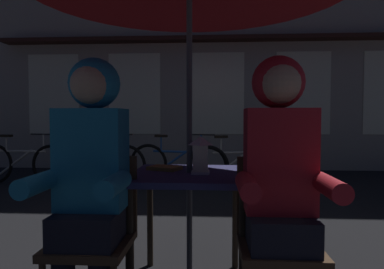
{
  "coord_description": "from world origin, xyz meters",
  "views": [
    {
      "loc": [
        0.15,
        -2.14,
        1.08
      ],
      "look_at": [
        0.0,
        0.27,
        0.97
      ],
      "focal_mm": 32.15,
      "sensor_mm": 36.0,
      "label": 1
    }
  ],
  "objects_px": {
    "cafe_table": "(189,188)",
    "bicycle_fourth": "(238,165)",
    "lantern": "(201,154)",
    "bicycle_third": "(178,164)",
    "bicycle_nearest": "(22,163)",
    "person_left_hooded": "(90,164)",
    "bicycle_second": "(99,163)",
    "chair_right": "(277,233)",
    "chair_left": "(95,229)",
    "person_right_hooded": "(280,166)",
    "book": "(165,168)"
  },
  "relations": [
    {
      "from": "person_left_hooded",
      "to": "person_right_hooded",
      "type": "xyz_separation_m",
      "value": [
        0.96,
        0.0,
        0.0
      ]
    },
    {
      "from": "person_right_hooded",
      "to": "bicycle_third",
      "type": "distance_m",
      "value": 3.89
    },
    {
      "from": "cafe_table",
      "to": "person_left_hooded",
      "type": "distance_m",
      "value": 0.67
    },
    {
      "from": "chair_right",
      "to": "bicycle_fourth",
      "type": "height_order",
      "value": "chair_right"
    },
    {
      "from": "lantern",
      "to": "person_right_hooded",
      "type": "height_order",
      "value": "person_right_hooded"
    },
    {
      "from": "book",
      "to": "bicycle_fourth",
      "type": "bearing_deg",
      "value": 100.29
    },
    {
      "from": "chair_left",
      "to": "cafe_table",
      "type": "bearing_deg",
      "value": 37.55
    },
    {
      "from": "person_right_hooded",
      "to": "bicycle_fourth",
      "type": "relative_size",
      "value": 0.85
    },
    {
      "from": "cafe_table",
      "to": "book",
      "type": "distance_m",
      "value": 0.23
    },
    {
      "from": "lantern",
      "to": "bicycle_third",
      "type": "height_order",
      "value": "lantern"
    },
    {
      "from": "bicycle_second",
      "to": "person_right_hooded",
      "type": "bearing_deg",
      "value": -59.77
    },
    {
      "from": "bicycle_second",
      "to": "bicycle_third",
      "type": "relative_size",
      "value": 1.0
    },
    {
      "from": "chair_left",
      "to": "book",
      "type": "distance_m",
      "value": 0.62
    },
    {
      "from": "cafe_table",
      "to": "person_right_hooded",
      "type": "xyz_separation_m",
      "value": [
        0.48,
        -0.43,
        0.21
      ]
    },
    {
      "from": "chair_left",
      "to": "bicycle_nearest",
      "type": "height_order",
      "value": "chair_left"
    },
    {
      "from": "person_left_hooded",
      "to": "bicycle_fourth",
      "type": "xyz_separation_m",
      "value": [
        1.03,
        3.69,
        -0.5
      ]
    },
    {
      "from": "person_right_hooded",
      "to": "bicycle_nearest",
      "type": "bearing_deg",
      "value": 133.09
    },
    {
      "from": "chair_left",
      "to": "bicycle_nearest",
      "type": "distance_m",
      "value": 4.39
    },
    {
      "from": "person_right_hooded",
      "to": "bicycle_fourth",
      "type": "distance_m",
      "value": 3.72
    },
    {
      "from": "bicycle_second",
      "to": "bicycle_third",
      "type": "height_order",
      "value": "same"
    },
    {
      "from": "bicycle_second",
      "to": "person_left_hooded",
      "type": "bearing_deg",
      "value": -71.8
    },
    {
      "from": "bicycle_fourth",
      "to": "book",
      "type": "bearing_deg",
      "value": -102.86
    },
    {
      "from": "chair_left",
      "to": "bicycle_fourth",
      "type": "height_order",
      "value": "chair_left"
    },
    {
      "from": "book",
      "to": "lantern",
      "type": "bearing_deg",
      "value": -7.43
    },
    {
      "from": "bicycle_nearest",
      "to": "bicycle_third",
      "type": "distance_m",
      "value": 2.54
    },
    {
      "from": "cafe_table",
      "to": "lantern",
      "type": "distance_m",
      "value": 0.24
    },
    {
      "from": "bicycle_fourth",
      "to": "bicycle_third",
      "type": "bearing_deg",
      "value": 176.17
    },
    {
      "from": "chair_right",
      "to": "bicycle_nearest",
      "type": "distance_m",
      "value": 5.0
    },
    {
      "from": "person_left_hooded",
      "to": "person_right_hooded",
      "type": "bearing_deg",
      "value": 0.0
    },
    {
      "from": "bicycle_third",
      "to": "person_left_hooded",
      "type": "bearing_deg",
      "value": -90.94
    },
    {
      "from": "chair_right",
      "to": "bicycle_second",
      "type": "height_order",
      "value": "chair_right"
    },
    {
      "from": "cafe_table",
      "to": "bicycle_second",
      "type": "relative_size",
      "value": 0.45
    },
    {
      "from": "cafe_table",
      "to": "lantern",
      "type": "bearing_deg",
      "value": -29.61
    },
    {
      "from": "person_right_hooded",
      "to": "bicycle_fourth",
      "type": "bearing_deg",
      "value": 88.9
    },
    {
      "from": "lantern",
      "to": "bicycle_nearest",
      "type": "relative_size",
      "value": 0.14
    },
    {
      "from": "bicycle_second",
      "to": "book",
      "type": "bearing_deg",
      "value": -64.49
    },
    {
      "from": "bicycle_third",
      "to": "bicycle_fourth",
      "type": "height_order",
      "value": "same"
    },
    {
      "from": "bicycle_nearest",
      "to": "bicycle_third",
      "type": "bearing_deg",
      "value": 1.68
    },
    {
      "from": "chair_right",
      "to": "bicycle_third",
      "type": "relative_size",
      "value": 0.53
    },
    {
      "from": "bicycle_fourth",
      "to": "book",
      "type": "height_order",
      "value": "bicycle_fourth"
    },
    {
      "from": "lantern",
      "to": "person_right_hooded",
      "type": "relative_size",
      "value": 0.17
    },
    {
      "from": "person_right_hooded",
      "to": "bicycle_third",
      "type": "relative_size",
      "value": 0.85
    },
    {
      "from": "chair_right",
      "to": "bicycle_fourth",
      "type": "bearing_deg",
      "value": 88.89
    },
    {
      "from": "bicycle_nearest",
      "to": "book",
      "type": "xyz_separation_m",
      "value": [
        2.79,
        -3.15,
        0.41
      ]
    },
    {
      "from": "lantern",
      "to": "chair_right",
      "type": "xyz_separation_m",
      "value": [
        0.41,
        -0.33,
        -0.37
      ]
    },
    {
      "from": "person_left_hooded",
      "to": "person_right_hooded",
      "type": "distance_m",
      "value": 0.96
    },
    {
      "from": "person_left_hooded",
      "to": "bicycle_second",
      "type": "distance_m",
      "value": 4.01
    },
    {
      "from": "chair_right",
      "to": "bicycle_nearest",
      "type": "height_order",
      "value": "chair_right"
    },
    {
      "from": "person_left_hooded",
      "to": "bicycle_fourth",
      "type": "relative_size",
      "value": 0.85
    },
    {
      "from": "cafe_table",
      "to": "bicycle_fourth",
      "type": "bearing_deg",
      "value": 80.42
    }
  ]
}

